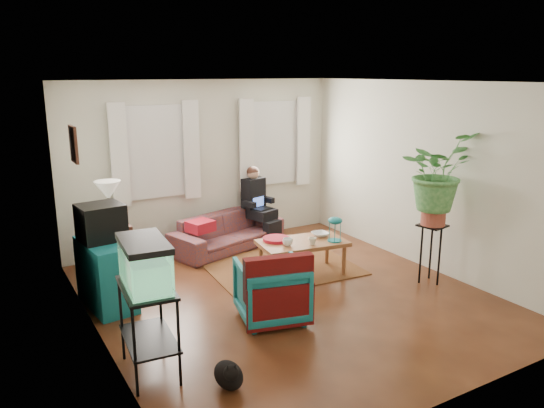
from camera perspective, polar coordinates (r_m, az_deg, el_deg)
floor at (r=6.68m, az=1.76°, el=-9.93°), size 4.50×5.00×0.01m
ceiling at (r=6.10m, az=1.95°, el=12.99°), size 4.50×5.00×0.01m
wall_back at (r=8.44m, az=-7.26°, el=4.31°), size 4.50×0.01×2.60m
wall_front at (r=4.44m, az=19.41°, el=-5.36°), size 4.50×0.01×2.60m
wall_left at (r=5.44m, az=-18.64°, el=-1.76°), size 0.01×5.00×2.60m
wall_right at (r=7.68m, az=16.23°, el=2.89°), size 0.01×5.00×2.60m
window_left at (r=8.11m, az=-12.47°, el=5.48°), size 1.08×0.04×1.38m
window_right at (r=8.94m, az=0.16°, el=6.59°), size 1.08×0.04×1.38m
curtains_left at (r=8.03m, az=-12.29°, el=5.41°), size 1.36×0.06×1.50m
curtains_right at (r=8.88m, az=0.43°, el=6.53°), size 1.36×0.06×1.50m
picture_frame at (r=6.14m, az=-20.48°, el=6.04°), size 0.04×0.32×0.40m
area_rug at (r=7.61m, az=0.96°, el=-6.78°), size 2.12×1.75×0.01m
sofa at (r=8.32m, az=-4.82°, el=-2.41°), size 1.98×1.22×0.73m
seated_person at (r=8.71m, az=-1.58°, el=-0.31°), size 0.61×0.68×1.11m
side_table at (r=7.66m, az=-16.79°, el=-4.61°), size 0.48×0.48×0.68m
table_lamp at (r=7.49m, az=-17.13°, el=-0.03°), size 0.36×0.36×0.62m
dresser at (r=6.57m, az=-17.41°, el=-7.23°), size 0.54×0.93×0.80m
crt_tv at (r=6.47m, az=-17.92°, el=-1.88°), size 0.54×0.50×0.43m
aquarium_stand at (r=5.09m, az=-13.10°, el=-13.05°), size 0.50×0.80×0.85m
aquarium at (r=4.84m, az=-13.53°, el=-6.19°), size 0.45×0.73×0.45m
black_cat at (r=4.89m, az=-4.70°, el=-17.60°), size 0.32×0.41×0.31m
armchair at (r=5.98m, az=-0.07°, el=-8.99°), size 0.87×0.83×0.74m
serape_throw at (r=5.66m, az=0.76°, el=-8.64°), size 0.77×0.35×0.61m
coffee_table at (r=7.27m, az=3.27°, el=-5.82°), size 1.25×0.80×0.49m
cup_a at (r=6.98m, az=1.70°, el=-4.12°), size 0.15×0.15×0.10m
cup_b at (r=7.04m, az=4.37°, el=-4.02°), size 0.12×0.12×0.10m
bowl at (r=7.41m, az=5.18°, el=-3.26°), size 0.26×0.26×0.06m
snack_tray at (r=7.20m, az=0.45°, el=-3.79°), size 0.41×0.41×0.04m
birdcage at (r=7.19m, az=6.79°, el=-2.68°), size 0.22×0.22×0.34m
plant_stand at (r=7.27m, az=16.67°, el=-5.15°), size 0.39×0.39×0.79m
potted_plant at (r=7.03m, az=17.20°, el=2.13°), size 1.03×0.93×1.00m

